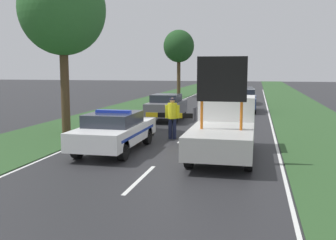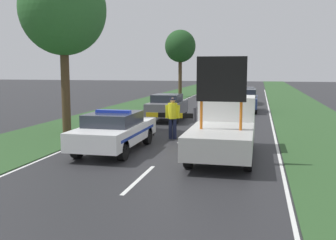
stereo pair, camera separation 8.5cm
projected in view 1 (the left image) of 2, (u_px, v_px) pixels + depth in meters
name	position (u px, v px, depth m)	size (l,w,h in m)	color
ground_plane	(168.00, 153.00, 14.39)	(160.00, 160.00, 0.00)	#28282B
lane_markings	(209.00, 114.00, 26.29)	(7.99, 63.17, 0.01)	silver
grass_verge_left	(149.00, 103.00, 35.10)	(4.46, 120.00, 0.03)	#2D5128
grass_verge_right	(296.00, 105.00, 32.36)	(4.46, 120.00, 0.03)	#2D5128
police_car	(115.00, 130.00, 14.65)	(1.90, 4.87, 1.55)	white
work_truck	(224.00, 127.00, 13.95)	(2.05, 5.41, 3.44)	white
road_barrier	(182.00, 117.00, 17.58)	(3.40, 0.08, 1.07)	black
police_officer	(172.00, 115.00, 17.08)	(0.65, 0.41, 1.80)	#191E38
pedestrian_civilian	(200.00, 118.00, 16.50)	(0.62, 0.39, 1.72)	brown
traffic_cone_near_police	(143.00, 125.00, 18.96)	(0.48, 0.48, 0.66)	black
traffic_cone_centre_front	(137.00, 130.00, 17.54)	(0.50, 0.50, 0.69)	black
traffic_cone_near_truck	(198.00, 133.00, 17.17)	(0.39, 0.39, 0.55)	black
queued_car_suv_grey	(167.00, 107.00, 23.14)	(1.75, 4.03, 1.56)	slate
queued_car_hatch_blue	(243.00, 100.00, 27.97)	(1.78, 4.27, 1.61)	navy
queued_car_sedan_silver	(243.00, 95.00, 34.10)	(1.84, 3.92, 1.44)	#B2B2B7
roadside_tree_near_left	(179.00, 47.00, 41.75)	(3.26, 3.26, 7.11)	#4C3823
roadside_tree_near_right	(62.00, 10.00, 17.75)	(3.92, 3.92, 7.77)	#4C3823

